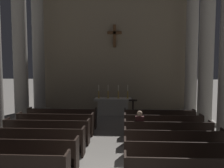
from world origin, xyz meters
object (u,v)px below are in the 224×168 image
object	(u,v)px
altar	(113,106)
lectern	(133,110)
pew_right_row_3	(174,143)
column_right_fourth	(192,54)
pew_left_row_5	(55,124)
pew_right_row_2	(182,156)
pew_right_row_5	(163,125)
candlestick_outer_right	(128,94)
lone_worshipper	(139,127)
pew_left_row_3	(36,141)
column_right_third	(206,52)
pew_left_row_6	(62,118)
pew_right_row_4	(168,133)
column_left_fourth	(38,54)
pew_right_row_6	(159,119)
column_left_third	(20,52)
candlestick_outer_left	(99,94)
pew_left_row_2	(22,153)
candlestick_inner_right	(118,94)
candlestick_inner_left	(108,94)
pew_left_row_4	(47,131)

from	to	relation	value
altar	lectern	world-z (taller)	lectern
pew_right_row_3	column_right_fourth	world-z (taller)	column_right_fourth
pew_left_row_5	pew_right_row_2	distance (m)	5.67
pew_left_row_5	pew_right_row_5	distance (m)	4.56
candlestick_outer_right	lone_worshipper	xyz separation A→B (m)	(0.38, -5.13, -0.57)
pew_left_row_3	candlestick_outer_right	bearing A→B (deg)	63.55
pew_right_row_2	column_right_third	bearing A→B (deg)	66.60
pew_right_row_5	lectern	world-z (taller)	lectern
candlestick_outer_right	pew_left_row_6	bearing A→B (deg)	-137.00
pew_right_row_4	column_left_fourth	size ratio (longest dim) A/B	0.43
altar	pew_left_row_6	bearing A→B (deg)	-127.99
altar	pew_left_row_5	bearing A→B (deg)	-119.42
pew_right_row_6	candlestick_outer_right	size ratio (longest dim) A/B	4.13
pew_left_row_5	column_left_fourth	bearing A→B (deg)	116.60
pew_right_row_4	column_left_third	xyz separation A→B (m)	(-6.93, 3.24, 3.15)
pew_right_row_4	candlestick_outer_left	world-z (taller)	candlestick_outer_left
lectern	pew_right_row_2	bearing A→B (deg)	-79.45
column_left_third	altar	bearing A→B (deg)	22.54
column_right_fourth	altar	xyz separation A→B (m)	(-4.65, -0.70, -3.10)
candlestick_outer_left	pew_left_row_2	bearing A→B (deg)	-100.91
pew_right_row_3	column_left_third	distance (m)	8.77
column_right_fourth	candlestick_inner_right	bearing A→B (deg)	-170.91
pew_right_row_2	column_left_third	size ratio (longest dim) A/B	0.43
column_left_third	candlestick_inner_right	world-z (taller)	column_left_third
column_right_third	lone_worshipper	distance (m)	5.52
pew_right_row_6	altar	bearing A→B (deg)	127.99
pew_right_row_2	column_left_third	world-z (taller)	column_left_third
pew_left_row_2	candlestick_inner_left	distance (m)	7.71
candlestick_inner_right	pew_right_row_3	bearing A→B (deg)	-72.53
pew_left_row_5	column_right_fourth	distance (m)	8.97
pew_right_row_2	pew_right_row_5	bearing A→B (deg)	90.00
pew_left_row_3	pew_right_row_3	xyz separation A→B (m)	(4.56, 0.00, 0.00)
candlestick_outer_left	candlestick_outer_right	size ratio (longest dim) A/B	1.00
pew_left_row_5	altar	size ratio (longest dim) A/B	1.47
pew_right_row_4	pew_right_row_5	world-z (taller)	same
pew_right_row_5	lectern	bearing A→B (deg)	112.15
candlestick_inner_left	column_right_third	bearing A→B (deg)	-21.30
pew_right_row_4	column_left_fourth	world-z (taller)	column_left_fourth
pew_left_row_2	column_right_fourth	size ratio (longest dim) A/B	0.43
pew_left_row_4	pew_right_row_6	distance (m)	5.08
column_right_third	candlestick_outer_left	world-z (taller)	column_right_third
pew_left_row_6	pew_right_row_3	size ratio (longest dim) A/B	1.00
pew_left_row_3	candlestick_inner_left	world-z (taller)	candlestick_inner_left
pew_right_row_2	lone_worshipper	size ratio (longest dim) A/B	2.45
candlestick_inner_right	pew_left_row_5	bearing A→B (deg)	-122.54
pew_left_row_5	candlestick_outer_right	world-z (taller)	candlestick_outer_right
pew_left_row_3	column_right_third	xyz separation A→B (m)	(6.93, 4.36, 3.15)
pew_left_row_4	candlestick_outer_right	xyz separation A→B (m)	(3.13, 5.16, 0.79)
candlestick_inner_left	pew_left_row_2	bearing A→B (deg)	-104.95
pew_left_row_5	column_right_third	distance (m)	7.90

